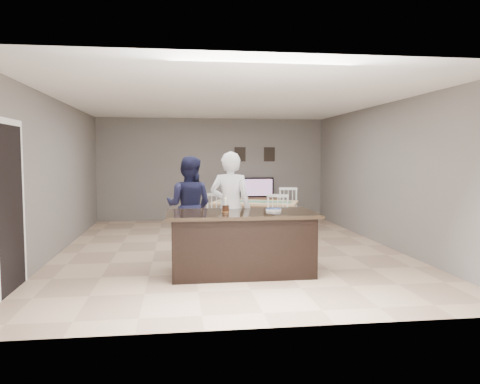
{
  "coord_description": "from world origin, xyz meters",
  "views": [
    {
      "loc": [
        -0.91,
        -8.46,
        1.72
      ],
      "look_at": [
        0.18,
        -0.3,
        1.07
      ],
      "focal_mm": 35.0,
      "sensor_mm": 36.0,
      "label": 1
    }
  ],
  "objects": [
    {
      "name": "doorway",
      "position": [
        -2.99,
        -2.3,
        1.26
      ],
      "size": [
        0.0,
        2.1,
        2.65
      ],
      "color": "black",
      "rests_on": "floor"
    },
    {
      "name": "birthday_cake",
      "position": [
        -0.22,
        -1.73,
        0.95
      ],
      "size": [
        0.13,
        0.13,
        0.2
      ],
      "color": "gold",
      "rests_on": "kitchen_island"
    },
    {
      "name": "tv_screen_glow",
      "position": [
        1.2,
        3.76,
        0.87
      ],
      "size": [
        0.78,
        0.0,
        0.78
      ],
      "primitive_type": "plane",
      "rotation": [
        1.57,
        0.0,
        3.14
      ],
      "color": "#E14E19",
      "rests_on": "tv_console"
    },
    {
      "name": "room_shell",
      "position": [
        0.0,
        0.0,
        1.68
      ],
      "size": [
        8.0,
        8.0,
        8.0
      ],
      "color": "slate",
      "rests_on": "floor"
    },
    {
      "name": "television",
      "position": [
        1.2,
        3.84,
        0.86
      ],
      "size": [
        0.91,
        0.12,
        0.53
      ],
      "primitive_type": "imported",
      "rotation": [
        0.0,
        0.0,
        3.14
      ],
      "color": "black",
      "rests_on": "tv_console"
    },
    {
      "name": "picture_frames",
      "position": [
        1.15,
        3.98,
        1.75
      ],
      "size": [
        1.1,
        0.02,
        0.38
      ],
      "color": "black",
      "rests_on": "room_shell"
    },
    {
      "name": "floor",
      "position": [
        0.0,
        0.0,
        0.0
      ],
      "size": [
        8.0,
        8.0,
        0.0
      ],
      "primitive_type": "plane",
      "color": "tan",
      "rests_on": "ground"
    },
    {
      "name": "woman",
      "position": [
        -0.1,
        -1.25,
        0.89
      ],
      "size": [
        0.75,
        0.61,
        1.78
      ],
      "primitive_type": "imported",
      "rotation": [
        0.0,
        0.0,
        2.81
      ],
      "color": "silver",
      "rests_on": "floor"
    },
    {
      "name": "dining_table",
      "position": [
        0.65,
        0.85,
        0.65
      ],
      "size": [
        2.12,
        2.3,
        1.02
      ],
      "rotation": [
        0.0,
        0.0,
        -0.34
      ],
      "color": "tan",
      "rests_on": "floor"
    },
    {
      "name": "tv_console",
      "position": [
        1.2,
        3.77,
        0.3
      ],
      "size": [
        1.2,
        0.4,
        0.6
      ],
      "primitive_type": "cube",
      "color": "brown",
      "rests_on": "floor"
    },
    {
      "name": "plate_stack",
      "position": [
        0.49,
        -1.71,
        0.92
      ],
      "size": [
        0.24,
        0.24,
        0.04
      ],
      "color": "white",
      "rests_on": "kitchen_island"
    },
    {
      "name": "kitchen_island",
      "position": [
        0.0,
        -1.8,
        0.45
      ],
      "size": [
        2.15,
        1.1,
        0.9
      ],
      "color": "black",
      "rests_on": "floor"
    },
    {
      "name": "man",
      "position": [
        -0.72,
        -0.45,
        0.85
      ],
      "size": [
        1.0,
        0.89,
        1.7
      ],
      "primitive_type": "imported",
      "rotation": [
        0.0,
        0.0,
        2.78
      ],
      "color": "#161732",
      "rests_on": "floor"
    },
    {
      "name": "floor_lamp",
      "position": [
        -0.57,
        2.84,
        1.29
      ],
      "size": [
        0.25,
        0.25,
        1.66
      ],
      "color": "black",
      "rests_on": "floor"
    }
  ]
}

